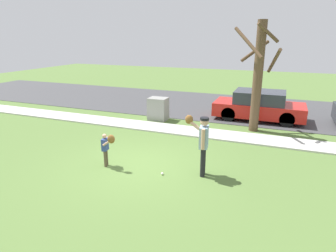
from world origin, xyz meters
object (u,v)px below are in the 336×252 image
at_px(street_tree_near, 258,74).
at_px(parked_hatchback_red, 259,106).
at_px(person_child, 107,145).
at_px(person_adult, 202,140).
at_px(utility_cabinet, 158,109).
at_px(baseball, 162,174).

xyz_separation_m(street_tree_near, parked_hatchback_red, (0.02, 1.77, -1.66)).
xyz_separation_m(person_child, parked_hatchback_red, (3.66, 6.97, -0.02)).
relative_size(person_child, street_tree_near, 0.24).
relative_size(person_adult, street_tree_near, 0.39).
height_order(person_adult, person_child, person_adult).
relative_size(utility_cabinet, parked_hatchback_red, 0.26).
height_order(person_child, utility_cabinet, person_child).
distance_m(person_child, parked_hatchback_red, 7.87).
relative_size(street_tree_near, parked_hatchback_red, 1.08).
bearing_deg(person_child, utility_cabinet, 87.57).
bearing_deg(utility_cabinet, person_adult, -54.72).
xyz_separation_m(person_child, baseball, (1.71, 0.09, -0.65)).
bearing_deg(baseball, utility_cabinet, 114.54).
bearing_deg(person_adult, parked_hatchback_red, -107.84).
height_order(utility_cabinet, street_tree_near, street_tree_near).
xyz_separation_m(baseball, parked_hatchback_red, (1.95, 6.88, 0.62)).
bearing_deg(person_adult, person_child, 1.16).
relative_size(utility_cabinet, street_tree_near, 0.24).
bearing_deg(person_child, person_adult, 1.16).
height_order(person_child, street_tree_near, street_tree_near).
height_order(baseball, street_tree_near, street_tree_near).
xyz_separation_m(utility_cabinet, street_tree_near, (4.29, -0.06, 1.81)).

